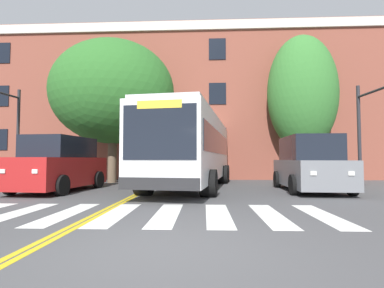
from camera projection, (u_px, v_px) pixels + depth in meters
The scene contains 11 objects.
ground_plane at pixel (161, 249), 4.40m from camera, with size 120.00×120.00×0.00m, color #4C4C4F.
crosswalk at pixel (141, 214), 7.19m from camera, with size 9.21×3.20×0.01m.
lane_line_yellow_inner at pixel (169, 178), 21.21m from camera, with size 0.12×36.00×0.01m, color gold.
lane_line_yellow_outer at pixel (171, 178), 21.20m from camera, with size 0.12×36.00×0.01m, color gold.
city_bus at pixel (193, 149), 14.06m from camera, with size 3.95×11.12×3.31m.
car_red_near_lane at pixel (60, 165), 12.41m from camera, with size 2.57×4.92×2.25m.
car_grey_far_lane at pixel (310, 165), 12.39m from camera, with size 2.41×4.88×2.27m.
traffic_light_near_corner at pixel (374, 117), 12.99m from camera, with size 0.43×2.79×4.81m.
street_tree_curbside_large at pixel (302, 93), 17.77m from camera, with size 4.72×4.33×8.72m.
street_tree_curbside_small at pixel (113, 92), 17.04m from camera, with size 7.73×6.97×8.09m.
building_facade at pixel (216, 107), 22.69m from camera, with size 36.27×6.88×10.47m.
Camera 1 is at (0.69, -4.44, 1.33)m, focal length 28.00 mm.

